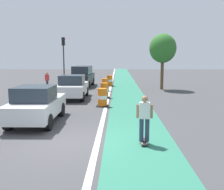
{
  "coord_description": "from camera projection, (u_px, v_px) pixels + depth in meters",
  "views": [
    {
      "loc": [
        1.62,
        -8.78,
        3.03
      ],
      "look_at": [
        1.33,
        3.88,
        1.1
      ],
      "focal_mm": 41.25,
      "sensor_mm": 36.0,
      "label": 1
    }
  ],
  "objects": [
    {
      "name": "parked_sedan_nearest",
      "position": [
        36.0,
        105.0,
        11.67
      ],
      "size": [
        1.94,
        4.11,
        1.7
      ],
      "color": "silver",
      "rests_on": "ground"
    },
    {
      "name": "traffic_barrel_far",
      "position": [
        110.0,
        81.0,
        26.03
      ],
      "size": [
        0.73,
        0.73,
        1.09
      ],
      "color": "orange",
      "rests_on": "ground"
    },
    {
      "name": "bike_lane_strip",
      "position": [
        127.0,
        93.0,
        20.97
      ],
      "size": [
        2.5,
        80.0,
        0.01
      ],
      "primitive_type": "cube",
      "color": "#2D755B",
      "rests_on": "ground"
    },
    {
      "name": "traffic_barrel_back",
      "position": [
        105.0,
        85.0,
        22.38
      ],
      "size": [
        0.73,
        0.73,
        1.09
      ],
      "color": "orange",
      "rests_on": "ground"
    },
    {
      "name": "ground_plane",
      "position": [
        72.0,
        142.0,
        9.17
      ],
      "size": [
        100.0,
        100.0,
        0.0
      ],
      "primitive_type": "plane",
      "color": "#424244"
    },
    {
      "name": "traffic_barrel_mid",
      "position": [
        104.0,
        91.0,
        18.7
      ],
      "size": [
        0.73,
        0.73,
        1.09
      ],
      "color": "orange",
      "rests_on": "ground"
    },
    {
      "name": "skateboarder_on_lane",
      "position": [
        144.0,
        118.0,
        8.85
      ],
      "size": [
        0.57,
        0.81,
        1.69
      ],
      "color": "black",
      "rests_on": "ground"
    },
    {
      "name": "traffic_light_corner",
      "position": [
        64.0,
        52.0,
        29.3
      ],
      "size": [
        0.41,
        0.32,
        5.1
      ],
      "color": "#2D2D2D",
      "rests_on": "ground"
    },
    {
      "name": "lane_divider_stripe",
      "position": [
        109.0,
        93.0,
        21.01
      ],
      "size": [
        0.2,
        80.0,
        0.01
      ],
      "primitive_type": "cube",
      "color": "silver",
      "rests_on": "ground"
    },
    {
      "name": "parked_suv_third",
      "position": [
        82.0,
        76.0,
        25.64
      ],
      "size": [
        2.06,
        4.67,
        2.04
      ],
      "color": "black",
      "rests_on": "ground"
    },
    {
      "name": "pedestrian_crossing",
      "position": [
        47.0,
        80.0,
        22.86
      ],
      "size": [
        0.34,
        0.2,
        1.61
      ],
      "color": "#33333D",
      "rests_on": "ground"
    },
    {
      "name": "street_tree_sidewalk",
      "position": [
        163.0,
        49.0,
        23.0
      ],
      "size": [
        2.4,
        2.4,
        5.0
      ],
      "color": "brown",
      "rests_on": "ground"
    },
    {
      "name": "traffic_barrel_front",
      "position": [
        102.0,
        98.0,
        15.54
      ],
      "size": [
        0.73,
        0.73,
        1.09
      ],
      "color": "orange",
      "rests_on": "ground"
    },
    {
      "name": "parked_sedan_second",
      "position": [
        73.0,
        87.0,
        18.26
      ],
      "size": [
        1.97,
        4.13,
        1.7
      ],
      "color": "silver",
      "rests_on": "ground"
    }
  ]
}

